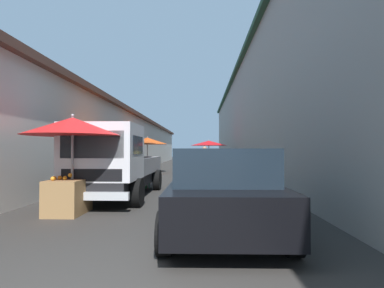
{
  "coord_description": "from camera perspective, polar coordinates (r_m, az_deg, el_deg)",
  "views": [
    {
      "loc": [
        -2.06,
        -1.01,
        1.43
      ],
      "look_at": [
        9.55,
        -0.59,
        1.67
      ],
      "focal_mm": 26.82,
      "sensor_mm": 36.0,
      "label": 1
    }
  ],
  "objects": [
    {
      "name": "ground",
      "position": [
        15.65,
        -1.67,
        -6.45
      ],
      "size": [
        90.0,
        90.0,
        0.0
      ],
      "primitive_type": "plane",
      "color": "#33302D"
    },
    {
      "name": "building_left_whitewash",
      "position": [
        19.53,
        -22.16,
        0.55
      ],
      "size": [
        49.8,
        7.5,
        3.98
      ],
      "color": "beige",
      "rests_on": "ground"
    },
    {
      "name": "building_right_concrete",
      "position": [
        18.91,
        20.59,
        5.44
      ],
      "size": [
        49.8,
        7.5,
        7.17
      ],
      "color": "gray",
      "rests_on": "ground"
    },
    {
      "name": "fruit_stall_near_left",
      "position": [
        6.96,
        -22.84,
        0.18
      ],
      "size": [
        2.12,
        2.12,
        2.24
      ],
      "color": "#9E9EA3",
      "rests_on": "ground"
    },
    {
      "name": "fruit_stall_near_right",
      "position": [
        11.54,
        -14.09,
        0.21
      ],
      "size": [
        2.76,
        2.76,
        2.18
      ],
      "color": "#9E9EA3",
      "rests_on": "ground"
    },
    {
      "name": "fruit_stall_far_right",
      "position": [
        20.93,
        3.42,
        -0.52
      ],
      "size": [
        2.67,
        2.67,
        2.19
      ],
      "color": "#9E9EA3",
      "rests_on": "ground"
    },
    {
      "name": "fruit_stall_far_left",
      "position": [
        17.96,
        -8.93,
        -0.22
      ],
      "size": [
        2.51,
        2.51,
        2.28
      ],
      "color": "#9E9EA3",
      "rests_on": "ground"
    },
    {
      "name": "hatchback_car",
      "position": [
        5.25,
        5.75,
        -8.77
      ],
      "size": [
        3.93,
        1.96,
        1.45
      ],
      "color": "black",
      "rests_on": "ground"
    },
    {
      "name": "delivery_truck",
      "position": [
        8.25,
        -15.62,
        -3.86
      ],
      "size": [
        4.93,
        1.99,
        2.08
      ],
      "color": "black",
      "rests_on": "ground"
    },
    {
      "name": "vendor_by_crates",
      "position": [
        14.06,
        2.52,
        -3.24
      ],
      "size": [
        0.47,
        0.49,
        1.61
      ],
      "color": "#232328",
      "rests_on": "ground"
    },
    {
      "name": "plastic_stool",
      "position": [
        10.91,
        -9.09,
        -6.99
      ],
      "size": [
        0.3,
        0.3,
        0.43
      ],
      "color": "#1E8C3F",
      "rests_on": "ground"
    }
  ]
}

